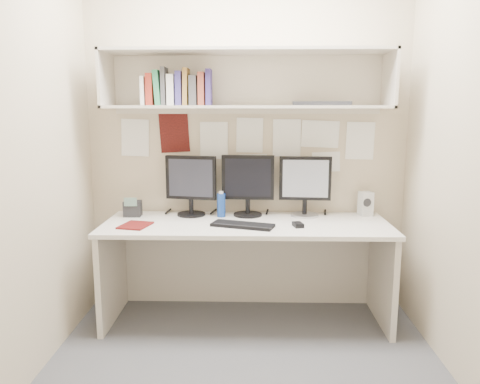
{
  "coord_description": "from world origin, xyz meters",
  "views": [
    {
      "loc": [
        0.04,
        -2.55,
        1.52
      ],
      "look_at": [
        -0.04,
        0.35,
        1.0
      ],
      "focal_mm": 35.0,
      "sensor_mm": 36.0,
      "label": 1
    }
  ],
  "objects_px": {
    "desk": "(246,272)",
    "maroon_notebook": "(135,225)",
    "monitor_left": "(191,183)",
    "monitor_center": "(248,183)",
    "keyboard": "(243,225)",
    "monitor_right": "(305,184)",
    "desk_phone": "(133,208)",
    "speaker": "(366,204)"
  },
  "relations": [
    {
      "from": "desk",
      "to": "maroon_notebook",
      "type": "height_order",
      "value": "maroon_notebook"
    },
    {
      "from": "maroon_notebook",
      "to": "monitor_left",
      "type": "bearing_deg",
      "value": 58.97
    },
    {
      "from": "monitor_center",
      "to": "keyboard",
      "type": "bearing_deg",
      "value": -91.21
    },
    {
      "from": "desk",
      "to": "monitor_left",
      "type": "distance_m",
      "value": 0.77
    },
    {
      "from": "monitor_left",
      "to": "keyboard",
      "type": "height_order",
      "value": "monitor_left"
    },
    {
      "from": "monitor_right",
      "to": "desk_phone",
      "type": "height_order",
      "value": "monitor_right"
    },
    {
      "from": "monitor_left",
      "to": "keyboard",
      "type": "relative_size",
      "value": 1.06
    },
    {
      "from": "monitor_left",
      "to": "maroon_notebook",
      "type": "xyz_separation_m",
      "value": [
        -0.34,
        -0.35,
        -0.24
      ]
    },
    {
      "from": "monitor_left",
      "to": "speaker",
      "type": "distance_m",
      "value": 1.31
    },
    {
      "from": "monitor_left",
      "to": "maroon_notebook",
      "type": "distance_m",
      "value": 0.54
    },
    {
      "from": "monitor_center",
      "to": "desk",
      "type": "bearing_deg",
      "value": -88.16
    },
    {
      "from": "maroon_notebook",
      "to": "monitor_right",
      "type": "bearing_deg",
      "value": 29.6
    },
    {
      "from": "keyboard",
      "to": "desk_phone",
      "type": "relative_size",
      "value": 2.82
    },
    {
      "from": "speaker",
      "to": "maroon_notebook",
      "type": "height_order",
      "value": "speaker"
    },
    {
      "from": "monitor_center",
      "to": "monitor_right",
      "type": "distance_m",
      "value": 0.42
    },
    {
      "from": "speaker",
      "to": "maroon_notebook",
      "type": "distance_m",
      "value": 1.69
    },
    {
      "from": "desk",
      "to": "monitor_left",
      "type": "bearing_deg",
      "value": 152.13
    },
    {
      "from": "monitor_right",
      "to": "desk_phone",
      "type": "xyz_separation_m",
      "value": [
        -1.28,
        -0.05,
        -0.18
      ]
    },
    {
      "from": "maroon_notebook",
      "to": "desk_phone",
      "type": "distance_m",
      "value": 0.32
    },
    {
      "from": "desk_phone",
      "to": "speaker",
      "type": "bearing_deg",
      "value": 0.85
    },
    {
      "from": "speaker",
      "to": "maroon_notebook",
      "type": "relative_size",
      "value": 0.82
    },
    {
      "from": "monitor_left",
      "to": "monitor_center",
      "type": "height_order",
      "value": "monitor_center"
    },
    {
      "from": "keyboard",
      "to": "maroon_notebook",
      "type": "height_order",
      "value": "keyboard"
    },
    {
      "from": "monitor_right",
      "to": "desk_phone",
      "type": "relative_size",
      "value": 2.97
    },
    {
      "from": "monitor_left",
      "to": "monitor_right",
      "type": "relative_size",
      "value": 1.01
    },
    {
      "from": "keyboard",
      "to": "desk",
      "type": "bearing_deg",
      "value": 97.24
    },
    {
      "from": "monitor_right",
      "to": "desk",
      "type": "bearing_deg",
      "value": -149.11
    },
    {
      "from": "desk",
      "to": "monitor_right",
      "type": "xyz_separation_m",
      "value": [
        0.43,
        0.22,
        0.61
      ]
    },
    {
      "from": "keyboard",
      "to": "speaker",
      "type": "bearing_deg",
      "value": 39.66
    },
    {
      "from": "maroon_notebook",
      "to": "desk_phone",
      "type": "bearing_deg",
      "value": 120.21
    },
    {
      "from": "keyboard",
      "to": "maroon_notebook",
      "type": "xyz_separation_m",
      "value": [
        -0.73,
        -0.01,
        -0.0
      ]
    },
    {
      "from": "monitor_center",
      "to": "speaker",
      "type": "height_order",
      "value": "monitor_center"
    },
    {
      "from": "monitor_left",
      "to": "maroon_notebook",
      "type": "bearing_deg",
      "value": -123.61
    },
    {
      "from": "monitor_left",
      "to": "monitor_center",
      "type": "relative_size",
      "value": 0.99
    },
    {
      "from": "monitor_center",
      "to": "desk_phone",
      "type": "distance_m",
      "value": 0.88
    },
    {
      "from": "monitor_left",
      "to": "speaker",
      "type": "height_order",
      "value": "monitor_left"
    },
    {
      "from": "keyboard",
      "to": "speaker",
      "type": "relative_size",
      "value": 2.36
    },
    {
      "from": "monitor_center",
      "to": "desk_phone",
      "type": "xyz_separation_m",
      "value": [
        -0.86,
        -0.05,
        -0.19
      ]
    },
    {
      "from": "monitor_center",
      "to": "keyboard",
      "type": "xyz_separation_m",
      "value": [
        -0.03,
        -0.34,
        -0.24
      ]
    },
    {
      "from": "desk",
      "to": "monitor_right",
      "type": "bearing_deg",
      "value": 26.96
    },
    {
      "from": "desk",
      "to": "speaker",
      "type": "height_order",
      "value": "speaker"
    },
    {
      "from": "desk",
      "to": "monitor_right",
      "type": "relative_size",
      "value": 4.52
    }
  ]
}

